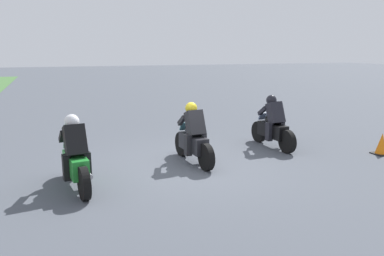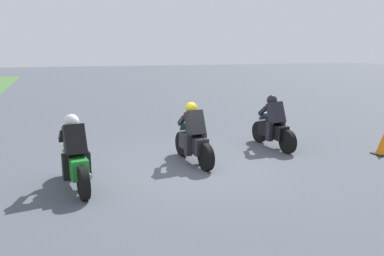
% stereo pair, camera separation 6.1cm
% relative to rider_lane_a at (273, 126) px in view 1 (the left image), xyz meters
% --- Properties ---
extents(ground_plane, '(120.00, 120.00, 0.00)m').
position_rel_rider_lane_a_xyz_m(ground_plane, '(-0.84, 2.81, -0.62)').
color(ground_plane, '#484D56').
extents(rider_lane_a, '(2.04, 0.55, 1.51)m').
position_rel_rider_lane_a_xyz_m(rider_lane_a, '(0.00, 0.00, 0.00)').
color(rider_lane_a, black).
rests_on(rider_lane_a, ground_plane).
extents(rider_lane_b, '(2.04, 0.55, 1.51)m').
position_rel_rider_lane_a_xyz_m(rider_lane_b, '(-0.62, 2.68, 0.00)').
color(rider_lane_b, black).
rests_on(rider_lane_b, ground_plane).
extents(rider_lane_c, '(2.04, 0.59, 1.51)m').
position_rel_rider_lane_a_xyz_m(rider_lane_c, '(-1.44, 5.53, 0.00)').
color(rider_lane_c, black).
rests_on(rider_lane_c, ground_plane).
extents(traffic_cone, '(0.40, 0.40, 0.58)m').
position_rel_rider_lane_a_xyz_m(traffic_cone, '(-1.69, -2.34, -0.36)').
color(traffic_cone, black).
rests_on(traffic_cone, ground_plane).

